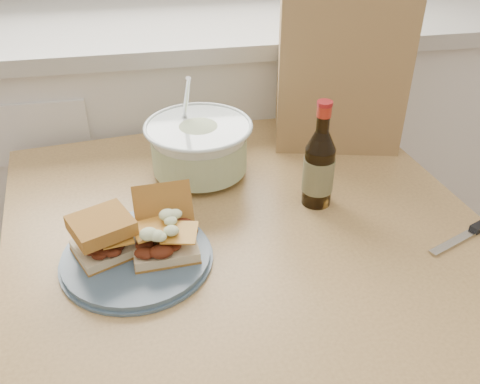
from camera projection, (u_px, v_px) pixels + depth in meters
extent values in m
cube|color=silver|center=(178.00, 164.00, 1.76)|extent=(2.40, 0.60, 0.90)
cube|color=beige|center=(167.00, 20.00, 1.50)|extent=(2.50, 0.64, 0.04)
cube|color=tan|center=(247.00, 236.00, 1.02)|extent=(0.98, 0.98, 0.04)
cube|color=tan|center=(63.00, 283.00, 1.44)|extent=(0.07, 0.07, 0.70)
cube|color=tan|center=(329.00, 231.00, 1.63)|extent=(0.07, 0.07, 0.70)
cylinder|color=#486075|center=(137.00, 257.00, 0.92)|extent=(0.26, 0.26, 0.02)
cube|color=beige|center=(105.00, 248.00, 0.92)|extent=(0.12, 0.12, 0.02)
cube|color=orange|center=(103.00, 234.00, 0.90)|extent=(0.07, 0.07, 0.00)
cube|color=#B77730|center=(101.00, 225.00, 0.89)|extent=(0.12, 0.12, 0.03)
cube|color=beige|center=(165.00, 246.00, 0.92)|extent=(0.12, 0.11, 0.02)
cube|color=orange|center=(163.00, 230.00, 0.90)|extent=(0.07, 0.07, 0.00)
cube|color=#B77730|center=(163.00, 209.00, 0.95)|extent=(0.11, 0.08, 0.09)
cone|color=white|center=(199.00, 150.00, 1.14)|extent=(0.22, 0.22, 0.11)
cylinder|color=#E7EDD0|center=(199.00, 152.00, 1.14)|extent=(0.20, 0.20, 0.08)
torus|color=white|center=(198.00, 126.00, 1.11)|extent=(0.23, 0.23, 0.01)
cylinder|color=silver|center=(186.00, 104.00, 1.11)|extent=(0.02, 0.09, 0.15)
cylinder|color=black|center=(318.00, 176.00, 1.04)|extent=(0.06, 0.06, 0.12)
cone|color=black|center=(321.00, 140.00, 1.00)|extent=(0.06, 0.06, 0.04)
cylinder|color=black|center=(324.00, 118.00, 0.97)|extent=(0.02, 0.02, 0.05)
cylinder|color=#AA2516|center=(324.00, 111.00, 0.97)|extent=(0.03, 0.03, 0.02)
cylinder|color=maroon|center=(325.00, 103.00, 0.96)|extent=(0.03, 0.03, 0.01)
cylinder|color=#344120|center=(318.00, 174.00, 1.04)|extent=(0.06, 0.06, 0.07)
cube|color=silver|center=(456.00, 241.00, 0.97)|extent=(0.13, 0.07, 0.00)
cube|color=#AA8452|center=(341.00, 64.00, 1.21)|extent=(0.32, 0.24, 0.37)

